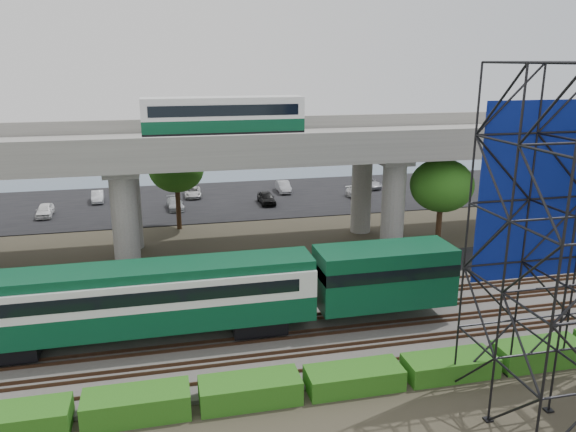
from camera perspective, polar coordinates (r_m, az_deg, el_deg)
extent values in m
plane|color=#474233|center=(31.44, 2.25, -13.11)|extent=(140.00, 140.00, 0.00)
cube|color=slate|center=(33.10, 1.33, -11.34)|extent=(90.00, 12.00, 0.20)
cube|color=black|center=(40.68, -1.64, -6.10)|extent=(90.00, 5.00, 0.08)
cube|color=black|center=(62.84, -5.88, 1.70)|extent=(90.00, 18.00, 0.08)
cube|color=#425A6D|center=(84.25, -7.79, 5.20)|extent=(140.00, 40.00, 0.03)
cube|color=#472D1E|center=(29.03, 3.71, -15.13)|extent=(90.00, 0.08, 0.16)
cube|color=#472D1E|center=(30.23, 2.91, -13.78)|extent=(90.00, 0.08, 0.16)
cube|color=#472D1E|center=(30.70, 2.61, -13.28)|extent=(90.00, 0.08, 0.16)
cube|color=#472D1E|center=(31.92, 1.91, -12.06)|extent=(90.00, 0.08, 0.16)
cube|color=#472D1E|center=(32.40, 1.65, -11.62)|extent=(90.00, 0.08, 0.16)
cube|color=#472D1E|center=(33.64, 1.02, -10.52)|extent=(90.00, 0.08, 0.16)
cube|color=#472D1E|center=(34.13, 0.79, -10.12)|extent=(90.00, 0.08, 0.16)
cube|color=#472D1E|center=(35.40, 0.23, -9.13)|extent=(90.00, 0.08, 0.16)
cube|color=#472D1E|center=(35.89, 0.02, -8.77)|extent=(90.00, 0.08, 0.16)
cube|color=#472D1E|center=(37.18, -0.48, -7.87)|extent=(90.00, 0.08, 0.16)
cube|color=black|center=(32.97, -26.40, -11.84)|extent=(3.00, 2.20, 0.90)
cube|color=black|center=(32.31, -3.03, -10.65)|extent=(3.00, 2.20, 0.90)
cube|color=#094328|center=(31.49, -14.96, -9.62)|extent=(19.00, 3.00, 1.40)
cube|color=silver|center=(30.91, -15.15, -7.18)|extent=(19.00, 3.00, 1.50)
cube|color=#094328|center=(30.55, -15.28, -5.45)|extent=(19.00, 2.60, 0.50)
cube|color=black|center=(30.86, -13.29, -6.99)|extent=(15.00, 3.06, 0.70)
cube|color=#094328|center=(33.41, 9.75, -5.93)|extent=(8.00, 3.00, 3.40)
cube|color=#9E9B93|center=(43.68, -3.16, 7.05)|extent=(80.00, 12.00, 1.20)
cube|color=#9E9B93|center=(37.92, -1.68, 7.51)|extent=(80.00, 0.50, 1.10)
cube|color=#9E9B93|center=(49.16, -4.36, 9.35)|extent=(80.00, 0.50, 1.10)
cylinder|color=#9E9B93|center=(40.70, -16.20, -0.84)|extent=(1.80, 1.80, 8.00)
cylinder|color=#9E9B93|center=(47.46, -15.81, 1.51)|extent=(1.80, 1.80, 8.00)
cube|color=#9E9B93|center=(43.28, -16.35, 5.16)|extent=(2.40, 9.00, 0.60)
cylinder|color=#9E9B93|center=(44.16, 10.62, 0.80)|extent=(1.80, 1.80, 8.00)
cylinder|color=#9E9B93|center=(50.46, 7.49, 2.80)|extent=(1.80, 1.80, 8.00)
cube|color=#9E9B93|center=(46.56, 9.14, 6.29)|extent=(2.40, 9.00, 0.60)
cylinder|color=#9E9B93|center=(59.12, 24.11, 3.45)|extent=(1.80, 1.80, 8.00)
cube|color=#9E9B93|center=(55.82, 26.66, 6.37)|extent=(2.40, 9.00, 0.60)
cube|color=black|center=(43.19, -6.54, 8.15)|extent=(12.00, 2.50, 0.70)
cube|color=#094328|center=(43.09, -6.57, 9.21)|extent=(12.00, 2.50, 0.90)
cube|color=silver|center=(42.99, -6.62, 10.66)|extent=(12.00, 2.50, 1.30)
cube|color=black|center=(42.98, -6.62, 10.73)|extent=(11.00, 2.56, 0.80)
cube|color=silver|center=(42.93, -6.65, 11.73)|extent=(12.00, 2.40, 0.30)
cube|color=navy|center=(28.53, 25.77, 2.31)|extent=(8.10, 0.08, 8.25)
cube|color=#255F15|center=(27.43, -26.14, -18.24)|extent=(4.60, 1.80, 1.10)
cube|color=#255F15|center=(26.63, -15.11, -18.00)|extent=(4.60, 1.80, 1.20)
cube|color=#255F15|center=(26.80, -3.88, -17.25)|extent=(4.60, 1.80, 1.15)
cube|color=#255F15|center=(27.91, 6.73, -16.03)|extent=(4.60, 1.80, 1.03)
cube|color=#255F15|center=(29.79, 16.12, -14.40)|extent=(4.60, 1.80, 1.01)
cube|color=#255F15|center=(32.32, 24.11, -12.61)|extent=(4.60, 1.80, 1.12)
cylinder|color=#382314|center=(46.30, 15.07, -0.84)|extent=(0.44, 0.44, 4.80)
ellipsoid|color=#255F15|center=(45.52, 15.35, 3.03)|extent=(4.94, 4.94, 4.18)
cylinder|color=#382314|center=(52.15, -11.10, 1.25)|extent=(0.44, 0.44, 4.80)
ellipsoid|color=#255F15|center=(51.47, -11.28, 4.70)|extent=(4.94, 4.94, 4.18)
imported|color=white|center=(60.43, -23.47, 0.54)|extent=(1.59, 3.71, 1.25)
imported|color=#B5B8BE|center=(64.58, -18.78, 1.88)|extent=(1.46, 3.59, 1.16)
imported|color=#A2A5A9|center=(59.37, -11.41, 1.23)|extent=(1.88, 3.95, 1.11)
imported|color=silver|center=(64.31, -9.66, 2.41)|extent=(1.93, 3.96, 1.08)
imported|color=black|center=(60.32, -2.21, 1.86)|extent=(1.64, 3.88, 1.31)
imported|color=#97989E|center=(65.68, -0.47, 2.99)|extent=(1.43, 3.85, 1.26)
imported|color=white|center=(63.05, 7.11, 2.27)|extent=(2.06, 4.05, 1.13)
imported|color=#AEAFB6|center=(68.69, 8.16, 3.37)|extent=(2.58, 4.53, 1.19)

